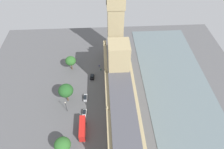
{
  "coord_description": "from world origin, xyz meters",
  "views": [
    {
      "loc": [
        5.1,
        59.69,
        82.15
      ],
      "look_at": [
        1.0,
        -13.95,
        8.16
      ],
      "focal_mm": 33.43,
      "sensor_mm": 36.0,
      "label": 1
    }
  ],
  "objects_px": {
    "pedestrian_under_trees": "(99,65)",
    "plane_tree_slot_10": "(62,145)",
    "pedestrian_kerbside": "(101,69)",
    "parliament_building": "(120,92)",
    "clock_tower": "(116,10)",
    "car_black_far_end": "(92,77)",
    "double_decker_bus_leading": "(82,128)",
    "car_white_opposite_hall": "(84,113)",
    "car_silver_near_tower": "(85,98)",
    "street_lamp_slot_12": "(66,105)",
    "plane_tree_trailing": "(71,61)",
    "plane_tree_corner": "(66,91)",
    "street_lamp_slot_11": "(63,141)"
  },
  "relations": [
    {
      "from": "plane_tree_corner",
      "to": "car_silver_near_tower",
      "type": "bearing_deg",
      "value": -176.67
    },
    {
      "from": "car_white_opposite_hall",
      "to": "plane_tree_trailing",
      "type": "height_order",
      "value": "plane_tree_trailing"
    },
    {
      "from": "car_black_far_end",
      "to": "car_silver_near_tower",
      "type": "height_order",
      "value": "same"
    },
    {
      "from": "car_silver_near_tower",
      "to": "plane_tree_trailing",
      "type": "height_order",
      "value": "plane_tree_trailing"
    },
    {
      "from": "car_black_far_end",
      "to": "clock_tower",
      "type": "bearing_deg",
      "value": -120.0
    },
    {
      "from": "clock_tower",
      "to": "street_lamp_slot_12",
      "type": "height_order",
      "value": "clock_tower"
    },
    {
      "from": "car_white_opposite_hall",
      "to": "pedestrian_under_trees",
      "type": "relative_size",
      "value": 2.73
    },
    {
      "from": "car_silver_near_tower",
      "to": "street_lamp_slot_12",
      "type": "height_order",
      "value": "street_lamp_slot_12"
    },
    {
      "from": "pedestrian_kerbside",
      "to": "car_white_opposite_hall",
      "type": "bearing_deg",
      "value": -77.08
    },
    {
      "from": "plane_tree_trailing",
      "to": "street_lamp_slot_11",
      "type": "distance_m",
      "value": 46.68
    },
    {
      "from": "pedestrian_kerbside",
      "to": "street_lamp_slot_11",
      "type": "xyz_separation_m",
      "value": [
        15.65,
        44.73,
        4.08
      ]
    },
    {
      "from": "plane_tree_trailing",
      "to": "street_lamp_slot_11",
      "type": "bearing_deg",
      "value": 90.9
    },
    {
      "from": "car_black_far_end",
      "to": "car_white_opposite_hall",
      "type": "distance_m",
      "value": 23.68
    },
    {
      "from": "clock_tower",
      "to": "double_decker_bus_leading",
      "type": "relative_size",
      "value": 5.4
    },
    {
      "from": "clock_tower",
      "to": "pedestrian_under_trees",
      "type": "distance_m",
      "value": 32.19
    },
    {
      "from": "parliament_building",
      "to": "pedestrian_kerbside",
      "type": "distance_m",
      "value": 26.55
    },
    {
      "from": "clock_tower",
      "to": "pedestrian_under_trees",
      "type": "xyz_separation_m",
      "value": [
        9.8,
        10.72,
        -28.72
      ]
    },
    {
      "from": "car_black_far_end",
      "to": "plane_tree_corner",
      "type": "distance_m",
      "value": 20.17
    },
    {
      "from": "parliament_building",
      "to": "street_lamp_slot_12",
      "type": "height_order",
      "value": "parliament_building"
    },
    {
      "from": "car_white_opposite_hall",
      "to": "pedestrian_kerbside",
      "type": "relative_size",
      "value": 2.49
    },
    {
      "from": "car_white_opposite_hall",
      "to": "pedestrian_kerbside",
      "type": "bearing_deg",
      "value": -102.4
    },
    {
      "from": "pedestrian_kerbside",
      "to": "pedestrian_under_trees",
      "type": "bearing_deg",
      "value": 131.86
    },
    {
      "from": "plane_tree_slot_10",
      "to": "double_decker_bus_leading",
      "type": "bearing_deg",
      "value": -127.96
    },
    {
      "from": "car_black_far_end",
      "to": "double_decker_bus_leading",
      "type": "relative_size",
      "value": 0.4
    },
    {
      "from": "car_silver_near_tower",
      "to": "plane_tree_corner",
      "type": "xyz_separation_m",
      "value": [
        8.6,
        0.5,
        6.58
      ]
    },
    {
      "from": "plane_tree_slot_10",
      "to": "street_lamp_slot_11",
      "type": "height_order",
      "value": "plane_tree_slot_10"
    },
    {
      "from": "parliament_building",
      "to": "car_silver_near_tower",
      "type": "xyz_separation_m",
      "value": [
        16.67,
        -3.71,
        -7.55
      ]
    },
    {
      "from": "car_white_opposite_hall",
      "to": "pedestrian_under_trees",
      "type": "height_order",
      "value": "car_white_opposite_hall"
    },
    {
      "from": "parliament_building",
      "to": "plane_tree_trailing",
      "type": "xyz_separation_m",
      "value": [
        25.09,
        -25.79,
        -2.22
      ]
    },
    {
      "from": "car_black_far_end",
      "to": "double_decker_bus_leading",
      "type": "height_order",
      "value": "double_decker_bus_leading"
    },
    {
      "from": "car_silver_near_tower",
      "to": "street_lamp_slot_11",
      "type": "bearing_deg",
      "value": -107.41
    },
    {
      "from": "plane_tree_slot_10",
      "to": "clock_tower",
      "type": "bearing_deg",
      "value": -111.76
    },
    {
      "from": "clock_tower",
      "to": "plane_tree_slot_10",
      "type": "height_order",
      "value": "clock_tower"
    },
    {
      "from": "clock_tower",
      "to": "plane_tree_trailing",
      "type": "distance_m",
      "value": 36.46
    },
    {
      "from": "pedestrian_kerbside",
      "to": "plane_tree_trailing",
      "type": "distance_m",
      "value": 17.38
    },
    {
      "from": "car_white_opposite_hall",
      "to": "plane_tree_slot_10",
      "type": "height_order",
      "value": "plane_tree_slot_10"
    },
    {
      "from": "parliament_building",
      "to": "clock_tower",
      "type": "bearing_deg",
      "value": -90.46
    },
    {
      "from": "pedestrian_under_trees",
      "to": "plane_tree_slot_10",
      "type": "relative_size",
      "value": 0.17
    },
    {
      "from": "parliament_building",
      "to": "street_lamp_slot_12",
      "type": "xyz_separation_m",
      "value": [
        25.1,
        3.08,
        -3.76
      ]
    },
    {
      "from": "plane_tree_corner",
      "to": "plane_tree_trailing",
      "type": "bearing_deg",
      "value": -90.47
    },
    {
      "from": "pedestrian_kerbside",
      "to": "car_silver_near_tower",
      "type": "bearing_deg",
      "value": -83.1
    },
    {
      "from": "clock_tower",
      "to": "pedestrian_kerbside",
      "type": "bearing_deg",
      "value": 57.31
    },
    {
      "from": "pedestrian_under_trees",
      "to": "plane_tree_trailing",
      "type": "distance_m",
      "value": 16.6
    },
    {
      "from": "car_black_far_end",
      "to": "street_lamp_slot_12",
      "type": "relative_size",
      "value": 0.62
    },
    {
      "from": "parliament_building",
      "to": "street_lamp_slot_11",
      "type": "xyz_separation_m",
      "value": [
        24.36,
        20.86,
        -3.61
      ]
    },
    {
      "from": "car_white_opposite_hall",
      "to": "double_decker_bus_leading",
      "type": "relative_size",
      "value": 0.39
    },
    {
      "from": "pedestrian_under_trees",
      "to": "car_silver_near_tower",
      "type": "bearing_deg",
      "value": 14.43
    },
    {
      "from": "street_lamp_slot_12",
      "to": "street_lamp_slot_11",
      "type": "bearing_deg",
      "value": 92.4
    },
    {
      "from": "clock_tower",
      "to": "car_black_far_end",
      "type": "xyz_separation_m",
      "value": [
        13.81,
        19.71,
        -28.51
      ]
    },
    {
      "from": "pedestrian_kerbside",
      "to": "parliament_building",
      "type": "bearing_deg",
      "value": -41.5
    }
  ]
}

